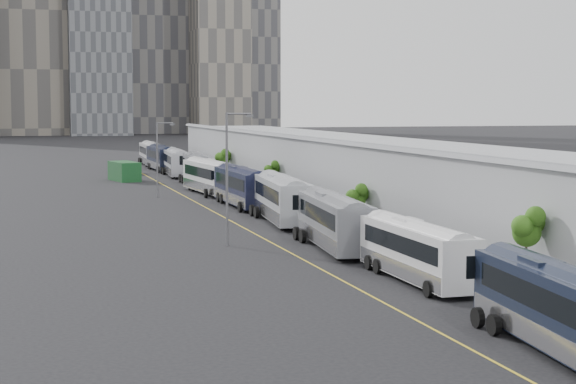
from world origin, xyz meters
name	(u,v)px	position (x,y,z in m)	size (l,w,h in m)	color
sidewalk	(387,231)	(9.00, 55.00, 0.06)	(10.00, 170.00, 0.12)	gray
lane_line	(260,237)	(-1.50, 55.00, 0.01)	(0.12, 160.00, 0.02)	gold
depot	(433,187)	(12.99, 55.00, 3.51)	(12.45, 160.40, 7.20)	gray
bus_1	(559,315)	(1.82, 18.04, 1.54)	(3.75, 12.71, 3.66)	black
bus_2	(417,257)	(2.46, 34.12, 1.49)	(2.71, 12.06, 3.52)	silver
bus_3	(334,226)	(1.99, 47.51, 1.64)	(3.96, 13.48, 3.88)	slate
bus_4	(282,203)	(2.55, 63.31, 1.72)	(4.10, 14.15, 4.08)	#AEB1B8
bus_5	(242,190)	(2.18, 76.80, 1.67)	(3.01, 13.56, 3.95)	black
bus_6	(209,179)	(1.74, 91.49, 1.65)	(3.79, 13.58, 3.92)	white
bus_7	(198,172)	(2.62, 103.30, 1.70)	(4.03, 14.00, 4.03)	slate
bus_8	(176,165)	(2.53, 119.56, 1.63)	(3.47, 13.36, 3.86)	#B2B4BD
bus_9	(162,160)	(2.20, 131.43, 1.64)	(2.96, 13.36, 3.89)	black
bus_10	(151,155)	(2.45, 145.58, 1.64)	(3.17, 13.40, 3.89)	silver
tree_1	(527,229)	(6.03, 28.07, 3.70)	(1.54, 1.54, 4.53)	black
tree_2	(357,198)	(6.08, 54.16, 2.87)	(1.44, 1.44, 3.63)	black
tree_3	(272,172)	(6.19, 80.37, 3.19)	(1.22, 1.22, 3.89)	black
tree_4	(223,158)	(5.97, 103.83, 3.32)	(1.67, 1.67, 4.20)	black
street_lamp_near	(229,170)	(-4.80, 51.07, 5.51)	(2.04, 0.22, 9.63)	#59595E
street_lamp_far	(159,154)	(-4.41, 88.56, 4.81)	(2.04, 0.22, 8.26)	#59595E
shipping_container	(124,171)	(-5.55, 112.99, 1.28)	(2.72, 6.17, 2.57)	#14431E
suv	(130,169)	(-3.44, 125.13, 0.77)	(2.54, 5.52, 1.53)	black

